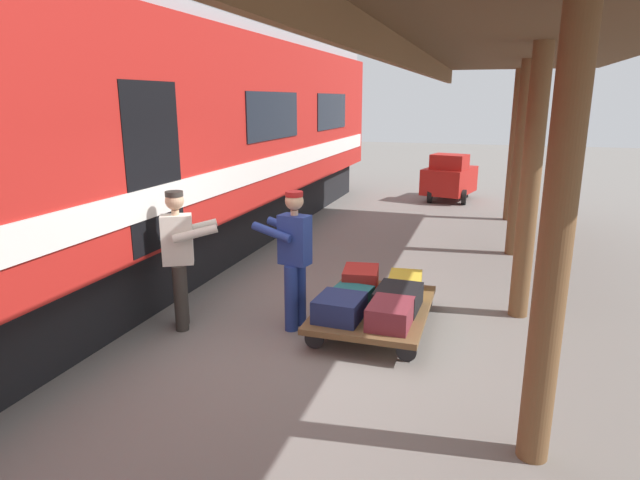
% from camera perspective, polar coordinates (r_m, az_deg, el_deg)
% --- Properties ---
extents(ground_plane, '(60.00, 60.00, 0.00)m').
position_cam_1_polar(ground_plane, '(6.41, 1.22, -10.68)').
color(ground_plane, slate).
extents(platform_canopy, '(3.20, 15.98, 3.56)m').
position_cam_1_polar(platform_canopy, '(5.61, 23.04, 18.79)').
color(platform_canopy, brown).
rests_on(platform_canopy, ground_plane).
extents(train_car, '(3.02, 21.56, 4.00)m').
position_cam_1_polar(train_car, '(7.74, -26.40, 8.07)').
color(train_car, '#B21E19').
rests_on(train_car, ground_plane).
extents(luggage_cart, '(1.31, 1.90, 0.29)m').
position_cam_1_polar(luggage_cart, '(6.72, 5.70, -7.22)').
color(luggage_cart, brown).
rests_on(luggage_cart, ground_plane).
extents(suitcase_red_plastic, '(0.52, 0.62, 0.29)m').
position_cam_1_polar(suitcase_red_plastic, '(7.19, 4.31, -4.11)').
color(suitcase_red_plastic, '#AD231E').
rests_on(suitcase_red_plastic, luggage_cart).
extents(suitcase_burgundy_valise, '(0.47, 0.62, 0.26)m').
position_cam_1_polar(suitcase_burgundy_valise, '(6.13, 7.43, -7.74)').
color(suitcase_burgundy_valise, maroon).
rests_on(suitcase_burgundy_valise, luggage_cart).
extents(suitcase_navy_fabric, '(0.54, 0.59, 0.27)m').
position_cam_1_polar(suitcase_navy_fabric, '(6.25, 2.08, -7.16)').
color(suitcase_navy_fabric, navy).
rests_on(suitcase_navy_fabric, luggage_cart).
extents(suitcase_black_hardshell, '(0.53, 0.66, 0.26)m').
position_cam_1_polar(suitcase_black_hardshell, '(6.61, 8.24, -6.09)').
color(suitcase_black_hardshell, black).
rests_on(suitcase_black_hardshell, luggage_cart).
extents(suitcase_teal_softside, '(0.52, 0.53, 0.18)m').
position_cam_1_polar(suitcase_teal_softside, '(6.73, 3.27, -5.92)').
color(suitcase_teal_softside, '#1E666B').
rests_on(suitcase_teal_softside, luggage_cart).
extents(suitcase_yellow_case, '(0.45, 0.62, 0.25)m').
position_cam_1_polar(suitcase_yellow_case, '(7.10, 8.94, -4.67)').
color(suitcase_yellow_case, gold).
rests_on(suitcase_yellow_case, luggage_cart).
extents(porter_in_overalls, '(0.72, 0.52, 1.70)m').
position_cam_1_polar(porter_in_overalls, '(6.50, -2.81, -1.61)').
color(porter_in_overalls, navy).
rests_on(porter_in_overalls, ground_plane).
extents(porter_by_door, '(0.74, 0.62, 1.70)m').
position_cam_1_polar(porter_by_door, '(6.72, -14.56, -1.55)').
color(porter_by_door, '#332D28').
rests_on(porter_by_door, ground_plane).
extents(baggage_tug, '(1.48, 1.92, 1.30)m').
position_cam_1_polar(baggage_tug, '(15.50, 13.48, 6.39)').
color(baggage_tug, '#B21E19').
rests_on(baggage_tug, ground_plane).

